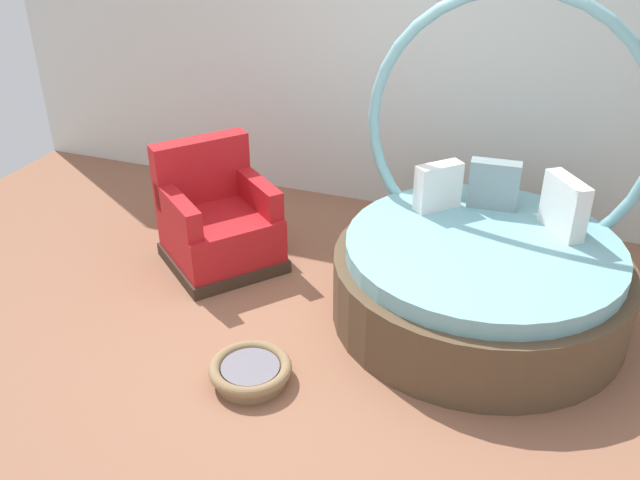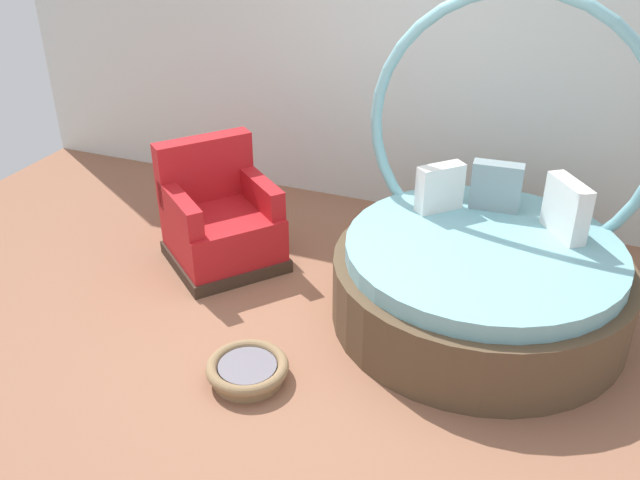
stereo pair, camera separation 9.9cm
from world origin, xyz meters
The scene contains 5 objects.
ground_plane centered at (0.00, 0.00, -0.01)m, with size 8.00×8.00×0.02m, color #936047.
back_wall centered at (0.00, 2.18, 1.55)m, with size 8.00×0.12×3.10m, color silver.
round_daybed centered at (0.82, 0.69, 0.40)m, with size 1.99×1.99×2.15m.
red_armchair centered at (-1.21, 0.67, 0.33)m, with size 1.12×1.12×0.94m.
pet_basket centered at (-0.36, -0.55, 0.07)m, with size 0.51×0.51×0.13m.
Camera 1 is at (1.18, -3.48, 2.83)m, focal length 38.80 mm.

